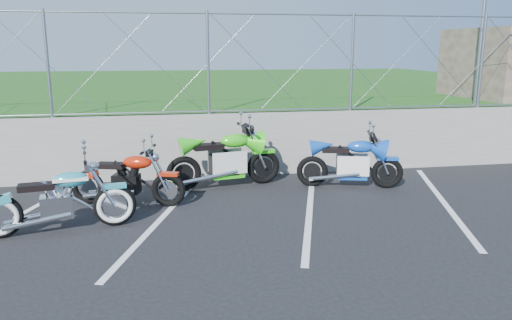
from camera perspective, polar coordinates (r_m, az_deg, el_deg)
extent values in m
plane|color=black|center=(7.03, -10.74, -9.24)|extent=(90.00, 90.00, 0.00)
cube|color=slate|center=(10.22, -10.90, 1.47)|extent=(30.00, 0.22, 1.30)
cube|color=#194813|center=(20.13, -10.83, 6.94)|extent=(30.00, 20.00, 1.30)
cylinder|color=gray|center=(10.05, -11.54, 16.17)|extent=(28.00, 0.03, 0.03)
cylinder|color=gray|center=(10.11, -11.06, 5.37)|extent=(28.00, 0.03, 0.03)
cylinder|color=gray|center=(12.62, 24.33, 12.52)|extent=(0.08, 0.08, 3.00)
cube|color=silver|center=(7.97, -10.74, -6.56)|extent=(1.49, 4.31, 0.01)
cube|color=silver|center=(8.29, 6.15, -5.63)|extent=(1.49, 4.31, 0.01)
cube|color=silver|center=(9.25, 20.60, -4.45)|extent=(1.49, 4.31, 0.01)
torus|color=black|center=(7.73, -15.83, -5.00)|extent=(0.64, 0.20, 0.63)
cube|color=silver|center=(7.71, -21.77, -4.95)|extent=(0.48, 0.33, 0.33)
ellipsoid|color=teal|center=(7.60, -20.42, -2.09)|extent=(0.53, 0.31, 0.22)
cube|color=black|center=(7.65, -23.82, -2.82)|extent=(0.51, 0.30, 0.09)
cube|color=teal|center=(7.65, -15.97, -2.88)|extent=(0.38, 0.20, 0.06)
cylinder|color=silver|center=(7.53, -18.98, 0.27)|extent=(0.13, 0.68, 0.03)
torus|color=black|center=(8.93, -18.66, -2.98)|extent=(0.58, 0.27, 0.58)
torus|color=black|center=(8.45, -9.97, -3.37)|extent=(0.58, 0.27, 0.58)
cube|color=black|center=(8.65, -14.58, -2.64)|extent=(0.49, 0.37, 0.32)
ellipsoid|color=red|center=(8.49, -13.42, -0.26)|extent=(0.54, 0.36, 0.22)
cube|color=black|center=(8.66, -16.20, -0.60)|extent=(0.51, 0.35, 0.08)
cube|color=red|center=(8.38, -10.04, -1.59)|extent=(0.38, 0.24, 0.06)
cylinder|color=silver|center=(8.38, -12.22, 1.22)|extent=(0.22, 0.65, 0.03)
torus|color=black|center=(9.28, -8.26, -1.57)|extent=(0.68, 0.23, 0.67)
torus|color=black|center=(9.72, 0.86, -0.78)|extent=(0.68, 0.23, 0.67)
cube|color=black|center=(9.44, -3.73, -0.52)|extent=(0.56, 0.39, 0.38)
ellipsoid|color=#33D81B|center=(9.42, -2.35, 2.22)|extent=(0.62, 0.37, 0.26)
cube|color=black|center=(9.29, -5.47, 1.54)|extent=(0.59, 0.36, 0.10)
cube|color=#33D81B|center=(9.65, 0.86, 1.01)|extent=(0.44, 0.24, 0.07)
cylinder|color=silver|center=(9.44, -1.25, 3.84)|extent=(0.17, 0.79, 0.03)
torus|color=black|center=(9.58, 6.44, -1.29)|extent=(0.60, 0.26, 0.59)
torus|color=black|center=(9.72, 14.76, -1.42)|extent=(0.60, 0.26, 0.59)
cube|color=black|center=(9.60, 10.54, -0.78)|extent=(0.51, 0.39, 0.34)
ellipsoid|color=#1349B3|center=(9.54, 11.94, 1.51)|extent=(0.57, 0.37, 0.23)
cube|color=black|center=(9.51, 9.07, 1.16)|extent=(0.54, 0.36, 0.09)
cube|color=#1349B3|center=(9.66, 14.85, 0.17)|extent=(0.40, 0.24, 0.06)
cylinder|color=silver|center=(9.52, 13.03, 2.85)|extent=(0.22, 0.70, 0.03)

